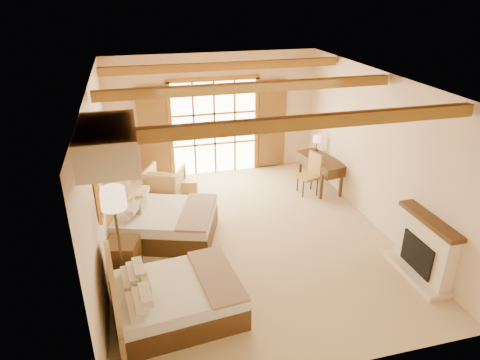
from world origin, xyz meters
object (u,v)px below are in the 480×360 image
object	(u,v)px
nightstand	(123,258)
armchair	(165,182)
desk	(320,171)
bed_far	(158,220)
bed_near	(167,297)

from	to	relation	value
nightstand	armchair	xyz separation A→B (m)	(1.02, 2.89, 0.06)
desk	nightstand	bearing A→B (deg)	-163.65
nightstand	desk	size ratio (longest dim) A/B	0.43
desk	bed_far	bearing A→B (deg)	-171.85
bed_near	desk	size ratio (longest dim) A/B	1.35
armchair	desk	distance (m)	3.89
armchair	desk	size ratio (longest dim) A/B	0.56
bed_far	armchair	xyz separation A→B (m)	(0.33, 1.83, -0.01)
bed_near	nightstand	xyz separation A→B (m)	(-0.66, 1.30, -0.05)
armchair	nightstand	bearing A→B (deg)	95.35
bed_far	armchair	world-z (taller)	bed_far
bed_far	nightstand	world-z (taller)	bed_far
bed_near	bed_far	world-z (taller)	bed_far
nightstand	armchair	distance (m)	3.07
nightstand	armchair	world-z (taller)	armchair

